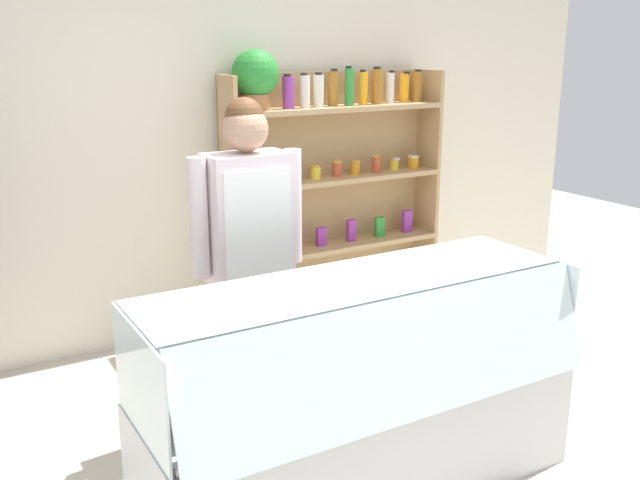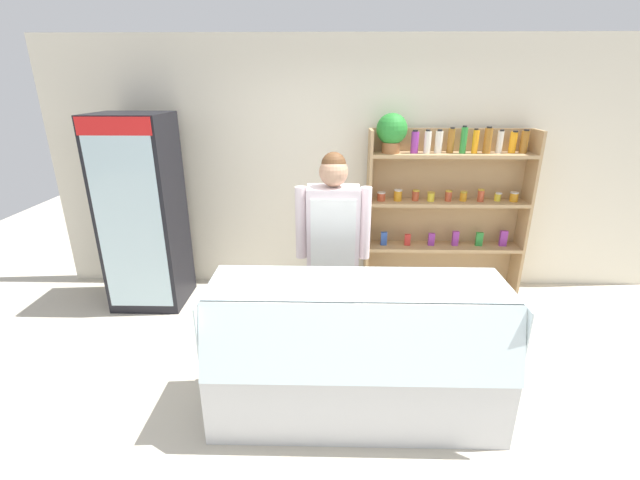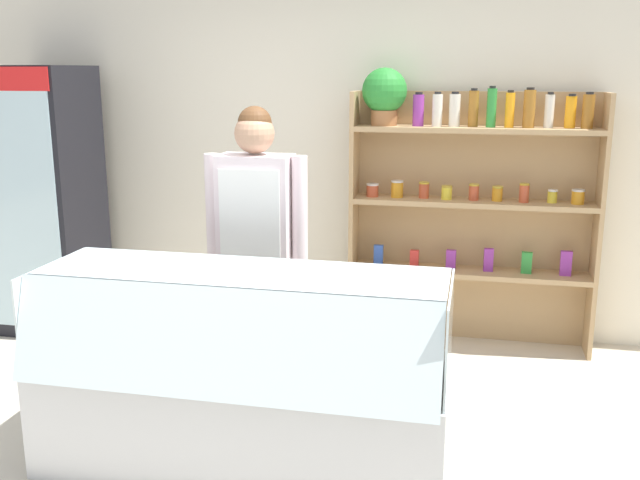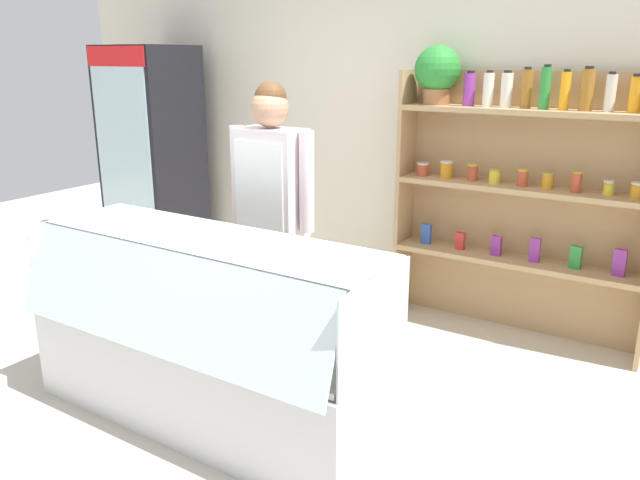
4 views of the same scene
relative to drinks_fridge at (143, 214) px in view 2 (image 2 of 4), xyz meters
The scene contains 6 objects.
ground_plane 2.91m from the drinks_fridge, 34.74° to the right, with size 12.00×12.00×0.00m, color beige.
back_wall 2.35m from the drinks_fridge, 13.73° to the left, with size 6.80×0.10×2.70m, color silver.
drinks_fridge is the anchor object (origin of this frame).
shelving_unit 3.07m from the drinks_fridge, ahead, with size 1.70×0.31×1.95m.
deli_display_case 2.73m from the drinks_fridge, 38.06° to the right, with size 1.99×0.74×1.01m.
shop_clerk 2.10m from the drinks_fridge, 23.41° to the right, with size 0.61×0.25×1.74m.
Camera 2 is at (-0.35, -2.56, 2.25)m, focal length 24.00 mm.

